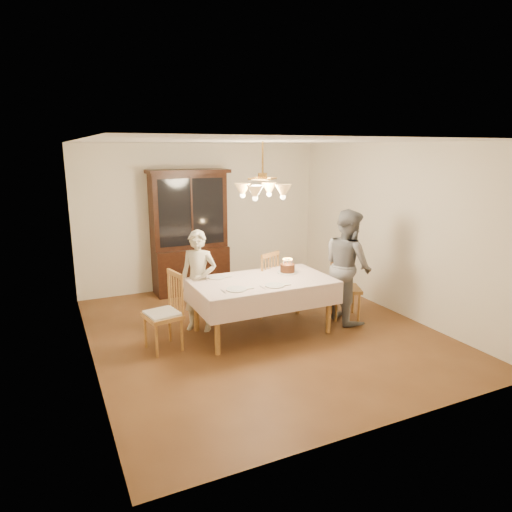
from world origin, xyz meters
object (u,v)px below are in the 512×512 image
elderly_woman (199,281)px  birthday_cake (287,269)px  china_hutch (190,234)px  dining_table (262,285)px  chair_far_side (261,286)px

elderly_woman → birthday_cake: 1.29m
china_hutch → dining_table: bearing=-81.7°
dining_table → chair_far_side: (0.29, 0.65, -0.24)m
dining_table → birthday_cake: (0.49, 0.17, 0.13)m
china_hutch → elderly_woman: (-0.43, -1.80, -0.33)m
chair_far_side → elderly_woman: size_ratio=0.70×
china_hutch → chair_far_side: size_ratio=2.16×
dining_table → chair_far_side: size_ratio=1.90×
chair_far_side → china_hutch: bearing=111.2°
chair_far_side → elderly_woman: bearing=-169.7°
dining_table → chair_far_side: chair_far_side is taller
china_hutch → elderly_woman: china_hutch is taller
china_hutch → chair_far_side: 1.82m
china_hutch → birthday_cake: 2.25m
dining_table → chair_far_side: bearing=65.6°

